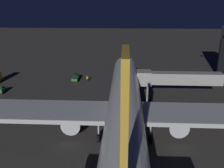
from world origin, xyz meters
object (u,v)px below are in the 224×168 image
airliner_at_gate (125,109)px  traffic_cone_nose_port (133,84)px  belt_loader (76,78)px  ground_crew_near_nose_gear (87,78)px  pushback_tug (1,90)px  traffic_cone_nose_starboard (117,84)px  jet_bridge (172,78)px

airliner_at_gate → traffic_cone_nose_port: size_ratio=108.22×
belt_loader → ground_crew_near_nose_gear: size_ratio=4.13×
pushback_tug → traffic_cone_nose_starboard: 29.30m
airliner_at_gate → jet_bridge: bearing=-120.7°
jet_bridge → ground_crew_near_nose_gear: size_ratio=10.66×
traffic_cone_nose_port → traffic_cone_nose_starboard: (4.40, 0.00, 0.00)m
jet_bridge → traffic_cone_nose_starboard: jet_bridge is taller
jet_bridge → ground_crew_near_nose_gear: 25.48m
airliner_at_gate → pushback_tug: size_ratio=23.73×
jet_bridge → belt_loader: (24.32, -14.96, -4.63)m
airliner_at_gate → traffic_cone_nose_port: 29.22m
ground_crew_near_nose_gear → traffic_cone_nose_port: ground_crew_near_nose_gear is taller
traffic_cone_nose_port → airliner_at_gate: bearing=85.6°
belt_loader → pushback_tug: bearing=34.5°
pushback_tug → traffic_cone_nose_port: pushback_tug is taller
jet_bridge → pushback_tug: (40.75, -3.66, -4.69)m
ground_crew_near_nose_gear → traffic_cone_nose_starboard: bearing=162.9°
belt_loader → traffic_cone_nose_port: size_ratio=13.20×
jet_bridge → belt_loader: size_ratio=2.58×
pushback_tug → jet_bridge: bearing=174.9°
pushback_tug → ground_crew_near_nose_gear: size_ratio=1.43×
traffic_cone_nose_port → jet_bridge: bearing=125.5°
belt_loader → traffic_cone_nose_starboard: 12.39m
airliner_at_gate → traffic_cone_nose_starboard: bearing=-85.6°
airliner_at_gate → belt_loader: airliner_at_gate is taller
traffic_cone_nose_port → traffic_cone_nose_starboard: same height
belt_loader → traffic_cone_nose_starboard: (-11.83, 3.61, -0.57)m
pushback_tug → ground_crew_near_nose_gear: (-19.90, -10.27, 0.19)m
traffic_cone_nose_starboard → jet_bridge: bearing=137.7°
traffic_cone_nose_port → traffic_cone_nose_starboard: bearing=0.0°
jet_bridge → belt_loader: jet_bridge is taller
airliner_at_gate → pushback_tug: (30.47, -21.01, -4.56)m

